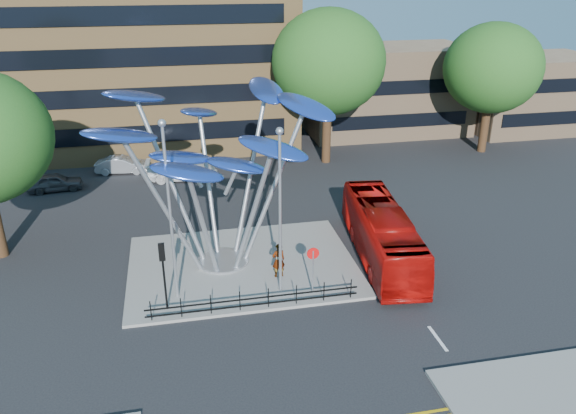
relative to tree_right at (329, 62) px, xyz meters
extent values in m
plane|color=black|center=(-8.00, -22.00, -8.04)|extent=(120.00, 120.00, 0.00)
cube|color=slate|center=(-9.00, -16.00, -7.96)|extent=(12.00, 9.00, 0.15)
cube|color=#A07F5E|center=(8.00, 8.00, -4.04)|extent=(15.00, 8.00, 8.00)
cube|color=#A07F5E|center=(22.00, 6.00, -4.54)|extent=(12.00, 8.00, 7.00)
cylinder|color=black|center=(0.00, 0.00, -5.18)|extent=(0.70, 0.70, 5.72)
ellipsoid|color=#154A17|center=(0.00, 0.00, 0.02)|extent=(8.80, 8.80, 8.10)
cylinder|color=black|center=(14.00, 0.00, -5.51)|extent=(0.70, 0.70, 5.06)
ellipsoid|color=#154A17|center=(14.00, 0.00, -0.91)|extent=(8.00, 8.00, 7.36)
cylinder|color=#9EA0A5|center=(-10.00, -15.50, -7.83)|extent=(2.80, 2.80, 0.12)
cylinder|color=#9EA0A5|center=(-11.20, -16.10, -3.99)|extent=(0.24, 0.24, 7.80)
ellipsoid|color=blue|center=(-14.40, -17.10, -0.09)|extent=(3.92, 2.95, 1.39)
cylinder|color=#9EA0A5|center=(-10.40, -16.50, -4.69)|extent=(0.24, 0.24, 6.40)
ellipsoid|color=blue|center=(-11.60, -18.70, -1.49)|extent=(3.47, 1.78, 1.31)
cylinder|color=#9EA0A5|center=(-9.40, -16.30, -4.39)|extent=(0.24, 0.24, 7.00)
ellipsoid|color=blue|center=(-7.60, -17.90, -0.89)|extent=(3.81, 3.11, 1.36)
cylinder|color=#9EA0A5|center=(-8.80, -15.50, -3.79)|extent=(0.24, 0.24, 8.20)
ellipsoid|color=blue|center=(-5.40, -15.10, 0.31)|extent=(3.52, 4.06, 1.44)
cylinder|color=#9EA0A5|center=(-9.20, -14.60, -3.59)|extent=(0.24, 0.24, 8.60)
ellipsoid|color=blue|center=(-7.00, -12.60, 0.71)|extent=(2.21, 3.79, 1.39)
cylinder|color=#9EA0A5|center=(-10.20, -14.50, -4.19)|extent=(0.24, 0.24, 7.40)
ellipsoid|color=blue|center=(-10.60, -11.90, -0.49)|extent=(3.02, 3.71, 1.34)
cylinder|color=#9EA0A5|center=(-11.00, -15.10, -3.49)|extent=(0.24, 0.24, 8.80)
ellipsoid|color=blue|center=(-13.80, -13.70, 0.91)|extent=(3.88, 3.60, 1.42)
ellipsoid|color=blue|center=(-11.80, -15.30, -1.89)|extent=(3.40, 1.96, 1.13)
ellipsoid|color=blue|center=(-9.10, -15.90, -2.29)|extent=(3.39, 2.16, 1.11)
cylinder|color=#9EA0A5|center=(-12.50, -18.50, -3.64)|extent=(0.14, 0.14, 8.50)
sphere|color=#9EA0A5|center=(-12.50, -18.50, 0.73)|extent=(0.36, 0.36, 0.36)
cylinder|color=#9EA0A5|center=(-7.50, -19.00, -3.89)|extent=(0.14, 0.14, 8.00)
sphere|color=#9EA0A5|center=(-7.50, -19.00, 0.23)|extent=(0.36, 0.36, 0.36)
cylinder|color=black|center=(-13.00, -19.50, -6.29)|extent=(0.10, 0.10, 3.20)
cube|color=black|center=(-13.00, -19.50, -4.89)|extent=(0.28, 0.18, 0.85)
sphere|color=#FF0C0C|center=(-13.00, -19.50, -4.61)|extent=(0.18, 0.18, 0.18)
cylinder|color=#9EA0A5|center=(-6.00, -19.50, -6.74)|extent=(0.08, 0.08, 2.30)
cylinder|color=red|center=(-6.00, -19.47, -5.74)|extent=(0.60, 0.04, 0.60)
cube|color=white|center=(-6.00, -19.45, -5.74)|extent=(0.42, 0.03, 0.10)
cylinder|color=black|center=(-13.70, -20.30, -7.39)|extent=(0.05, 0.05, 1.00)
cylinder|color=black|center=(-12.36, -20.30, -7.39)|extent=(0.05, 0.05, 1.00)
cylinder|color=black|center=(-11.01, -20.30, -7.39)|extent=(0.05, 0.05, 1.00)
cylinder|color=black|center=(-9.67, -20.30, -7.39)|extent=(0.05, 0.05, 1.00)
cylinder|color=black|center=(-8.33, -20.30, -7.39)|extent=(0.05, 0.05, 1.00)
cylinder|color=black|center=(-6.99, -20.30, -7.39)|extent=(0.05, 0.05, 1.00)
cylinder|color=black|center=(-5.64, -20.30, -7.39)|extent=(0.05, 0.05, 1.00)
cylinder|color=black|center=(-4.30, -20.30, -7.39)|extent=(0.05, 0.05, 1.00)
cube|color=black|center=(-9.00, -20.30, -7.34)|extent=(10.00, 0.06, 0.06)
cube|color=black|center=(-9.00, -20.30, -7.69)|extent=(10.00, 0.06, 0.06)
imported|color=#A10A07|center=(-1.36, -16.46, -6.58)|extent=(3.63, 10.67, 2.91)
imported|color=gray|center=(-7.34, -17.62, -6.95)|extent=(0.74, 0.54, 1.87)
imported|color=#44474C|center=(-20.71, -2.24, -7.40)|extent=(3.90, 1.90, 1.28)
imported|color=#A8ABB0|center=(-16.21, 0.60, -7.38)|extent=(4.14, 1.82, 1.32)
imported|color=white|center=(-11.71, -1.74, -7.27)|extent=(5.43, 2.47, 1.54)
camera|label=1|loc=(-11.97, -42.37, 6.94)|focal=35.00mm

